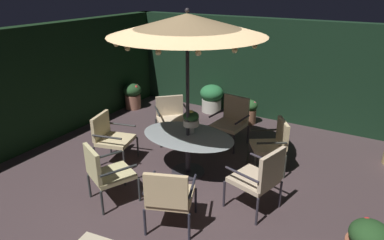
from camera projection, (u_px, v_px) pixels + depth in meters
name	position (u px, v px, depth m)	size (l,w,h in m)	color
ground_plane	(184.00, 182.00, 5.75)	(7.18, 7.53, 0.02)	#453638
hedge_backdrop_rear	(261.00, 69.00, 8.18)	(7.18, 0.30, 2.38)	black
hedge_backdrop_left	(40.00, 85.00, 6.89)	(0.30, 7.53, 2.38)	black
patio_dining_table	(188.00, 143.00, 5.80)	(1.65, 1.11, 0.73)	#2C2930
patio_umbrella	(187.00, 25.00, 5.05)	(2.43, 2.43, 2.79)	#2D292E
centerpiece_planter	(191.00, 119.00, 5.73)	(0.27, 0.27, 0.41)	beige
patio_chair_north	(273.00, 142.00, 5.87)	(0.77, 0.77, 0.96)	#30322B
patio_chair_northeast	(232.00, 119.00, 6.92)	(0.69, 0.68, 0.98)	#322A32
patio_chair_east	(171.00, 116.00, 7.15)	(0.88, 0.88, 0.90)	#292D2C
patio_chair_southeast	(110.00, 135.00, 6.19)	(0.74, 0.74, 0.93)	#2E2F2F
patio_chair_south	(105.00, 171.00, 5.02)	(0.77, 0.80, 0.96)	#2D3131
patio_chair_southwest	(169.00, 195.00, 4.46)	(0.80, 0.79, 0.95)	#292934
patio_chair_west	(260.00, 176.00, 4.81)	(0.76, 0.76, 1.02)	#2F2B34
potted_plant_front_corner	(133.00, 95.00, 8.93)	(0.47, 0.47, 0.67)	#A16750
potted_plant_back_right	(212.00, 97.00, 8.71)	(0.60, 0.60, 0.71)	beige
potted_plant_back_left	(249.00, 111.00, 8.00)	(0.37, 0.37, 0.58)	#A76C4D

